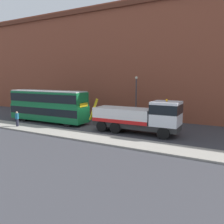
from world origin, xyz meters
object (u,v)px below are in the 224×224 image
(double_decker_bus, at_px, (48,105))
(pedestrian_onlooker, at_px, (17,119))
(street_lamp, at_px, (136,95))
(recovery_tow_truck, at_px, (139,117))

(double_decker_bus, bearing_deg, pedestrian_onlooker, -102.11)
(street_lamp, bearing_deg, double_decker_bus, -146.16)
(recovery_tow_truck, bearing_deg, pedestrian_onlooker, -163.82)
(recovery_tow_truck, bearing_deg, double_decker_bus, 178.96)
(pedestrian_onlooker, relative_size, street_lamp, 0.29)
(pedestrian_onlooker, bearing_deg, street_lamp, 16.20)
(recovery_tow_truck, height_order, double_decker_bus, double_decker_bus)
(street_lamp, bearing_deg, recovery_tow_truck, -63.73)
(double_decker_bus, relative_size, street_lamp, 1.90)
(recovery_tow_truck, relative_size, pedestrian_onlooker, 5.94)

